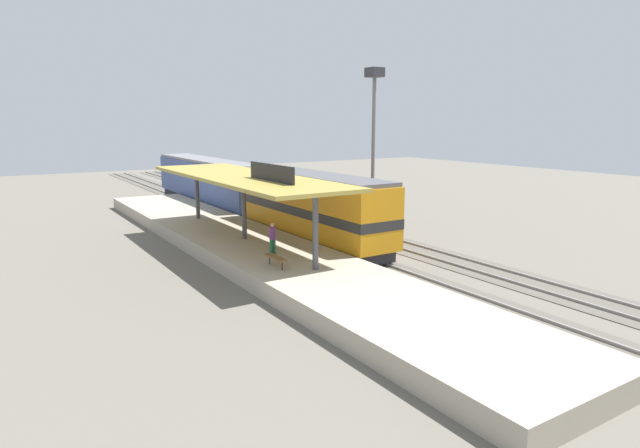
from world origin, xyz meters
name	(u,v)px	position (x,y,z in m)	size (l,w,h in m)	color
ground_plane	(336,240)	(2.00, 0.00, 0.00)	(120.00, 120.00, 0.00)	#666056
track_near	(310,243)	(0.00, 0.00, 0.03)	(3.20, 110.00, 0.16)	#565249
track_far	(367,235)	(4.60, 0.00, 0.03)	(3.20, 110.00, 0.16)	#565249
platform	(245,246)	(-4.60, 0.00, 0.45)	(6.00, 44.00, 0.90)	#A89E89
station_canopy	(244,178)	(-4.60, -0.09, 4.53)	(5.20, 18.00, 4.70)	#47474C
platform_bench	(276,258)	(-6.00, -6.62, 1.34)	(0.44, 1.70, 0.50)	#333338
locomotive	(311,207)	(0.00, -0.14, 2.41)	(2.93, 14.43, 4.44)	#28282D
passenger_carriage_single	(209,182)	(0.00, 17.86, 2.31)	(2.90, 20.00, 4.24)	#28282D
freight_car	(317,197)	(4.60, 6.43, 1.97)	(2.80, 12.00, 3.54)	#28282D
light_mast	(374,113)	(7.80, 3.55, 8.40)	(1.10, 1.10, 11.70)	slate
person_waiting	(273,237)	(-5.01, -4.40, 1.85)	(0.34, 0.34, 1.71)	#23603D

